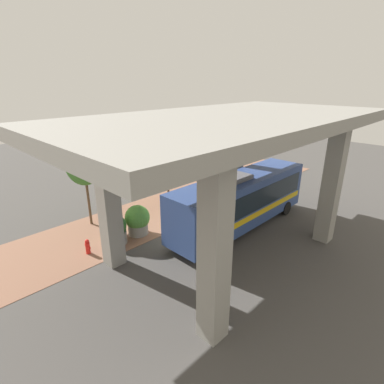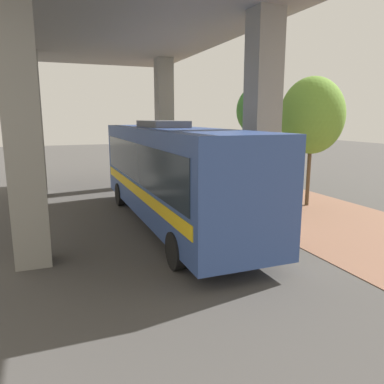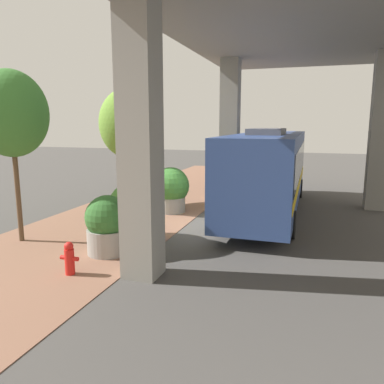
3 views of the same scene
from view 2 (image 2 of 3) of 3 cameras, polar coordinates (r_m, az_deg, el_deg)
ground_plane at (r=17.68m, az=2.55°, el=-1.43°), size 80.00×80.00×0.00m
sidewalk_strip at (r=19.06m, az=10.83°, el=-0.65°), size 6.00×40.00×0.02m
overpass at (r=16.28m, az=-11.16°, el=21.15°), size 9.40×18.52×7.73m
bus at (r=13.57m, az=-3.07°, el=3.43°), size 2.77×11.47×3.77m
fire_hydrant at (r=23.41m, az=-0.15°, el=2.89°), size 0.53×0.25×0.91m
planter_front at (r=16.64m, az=9.21°, el=1.29°), size 1.65×1.65×2.05m
planter_middle at (r=21.67m, az=1.26°, el=3.37°), size 1.35×1.35×1.84m
planter_back at (r=20.18m, az=3.07°, el=3.01°), size 1.58×1.58×1.96m
street_tree_near at (r=17.18m, az=17.82°, el=11.00°), size 2.73×2.73×5.61m
street_tree_far at (r=22.86m, az=9.77°, el=12.10°), size 2.34×2.34×5.69m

